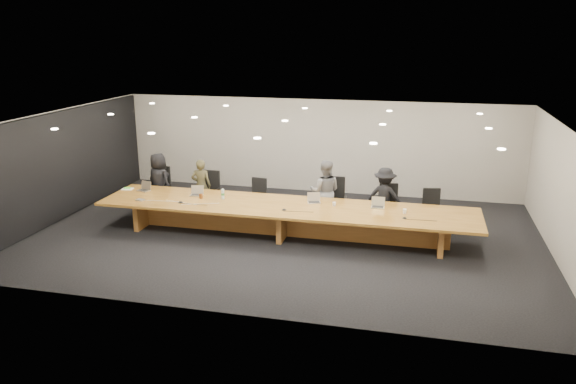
{
  "coord_description": "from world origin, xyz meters",
  "views": [
    {
      "loc": [
        3.04,
        -12.31,
        4.74
      ],
      "look_at": [
        0.0,
        0.3,
        1.0
      ],
      "focal_mm": 35.0,
      "sensor_mm": 36.0,
      "label": 1
    }
  ],
  "objects_px": {
    "person_d": "(384,197)",
    "laptop_b": "(196,191)",
    "mic_right": "(405,218)",
    "chair_right": "(390,206)",
    "person_c": "(325,192)",
    "water_bottle": "(223,194)",
    "mic_center": "(284,209)",
    "av_box": "(140,200)",
    "chair_mid_right": "(334,200)",
    "laptop_a": "(143,186)",
    "paper_cup_far": "(405,211)",
    "paper_cup_near": "(334,204)",
    "chair_mid_left": "(257,197)",
    "chair_left": "(208,191)",
    "chair_far_left": "(158,188)",
    "person_b": "(201,186)",
    "person_a": "(159,182)",
    "laptop_e": "(378,203)",
    "chair_far_right": "(432,210)",
    "mic_left": "(181,202)",
    "amber_mug": "(201,196)",
    "laptop_d": "(314,198)",
    "conference_table": "(285,215)"
  },
  "relations": [
    {
      "from": "person_c",
      "to": "water_bottle",
      "type": "xyz_separation_m",
      "value": [
        -2.37,
        -1.02,
        0.06
      ]
    },
    {
      "from": "chair_far_right",
      "to": "water_bottle",
      "type": "height_order",
      "value": "chair_far_right"
    },
    {
      "from": "water_bottle",
      "to": "person_c",
      "type": "bearing_deg",
      "value": 23.3
    },
    {
      "from": "laptop_d",
      "to": "mic_left",
      "type": "height_order",
      "value": "laptop_d"
    },
    {
      "from": "laptop_b",
      "to": "person_c",
      "type": "bearing_deg",
      "value": 7.92
    },
    {
      "from": "chair_mid_right",
      "to": "person_a",
      "type": "height_order",
      "value": "person_a"
    },
    {
      "from": "chair_mid_right",
      "to": "mic_left",
      "type": "bearing_deg",
      "value": -158.57
    },
    {
      "from": "chair_mid_right",
      "to": "chair_right",
      "type": "relative_size",
      "value": 1.06
    },
    {
      "from": "person_a",
      "to": "laptop_e",
      "type": "bearing_deg",
      "value": -166.03
    },
    {
      "from": "conference_table",
      "to": "chair_far_right",
      "type": "bearing_deg",
      "value": 20.33
    },
    {
      "from": "chair_far_left",
      "to": "person_a",
      "type": "distance_m",
      "value": 0.23
    },
    {
      "from": "chair_right",
      "to": "paper_cup_near",
      "type": "distance_m",
      "value": 1.57
    },
    {
      "from": "person_d",
      "to": "mic_center",
      "type": "distance_m",
      "value": 2.7
    },
    {
      "from": "chair_far_right",
      "to": "chair_mid_right",
      "type": "bearing_deg",
      "value": 170.99
    },
    {
      "from": "conference_table",
      "to": "mic_center",
      "type": "xyz_separation_m",
      "value": [
        0.06,
        -0.34,
        0.24
      ]
    },
    {
      "from": "chair_far_right",
      "to": "person_a",
      "type": "bearing_deg",
      "value": 171.1
    },
    {
      "from": "laptop_a",
      "to": "paper_cup_far",
      "type": "distance_m",
      "value": 6.66
    },
    {
      "from": "chair_mid_right",
      "to": "person_c",
      "type": "xyz_separation_m",
      "value": [
        -0.24,
        -0.05,
        0.22
      ]
    },
    {
      "from": "chair_mid_right",
      "to": "laptop_b",
      "type": "bearing_deg",
      "value": -167.6
    },
    {
      "from": "mic_right",
      "to": "paper_cup_far",
      "type": "bearing_deg",
      "value": 92.34
    },
    {
      "from": "person_d",
      "to": "mic_center",
      "type": "bearing_deg",
      "value": 44.1
    },
    {
      "from": "person_b",
      "to": "paper_cup_near",
      "type": "distance_m",
      "value": 3.9
    },
    {
      "from": "chair_right",
      "to": "person_c",
      "type": "distance_m",
      "value": 1.66
    },
    {
      "from": "chair_far_left",
      "to": "mic_left",
      "type": "distance_m",
      "value": 2.16
    },
    {
      "from": "mic_center",
      "to": "laptop_e",
      "type": "bearing_deg",
      "value": 18.34
    },
    {
      "from": "chair_mid_left",
      "to": "water_bottle",
      "type": "distance_m",
      "value": 1.33
    },
    {
      "from": "av_box",
      "to": "mic_right",
      "type": "distance_m",
      "value": 6.34
    },
    {
      "from": "person_d",
      "to": "laptop_b",
      "type": "bearing_deg",
      "value": 19.78
    },
    {
      "from": "chair_far_left",
      "to": "person_b",
      "type": "height_order",
      "value": "person_b"
    },
    {
      "from": "laptop_b",
      "to": "av_box",
      "type": "bearing_deg",
      "value": -156.51
    },
    {
      "from": "laptop_b",
      "to": "mic_left",
      "type": "height_order",
      "value": "laptop_b"
    },
    {
      "from": "laptop_a",
      "to": "water_bottle",
      "type": "distance_m",
      "value": 2.26
    },
    {
      "from": "mic_right",
      "to": "chair_right",
      "type": "bearing_deg",
      "value": 105.85
    },
    {
      "from": "paper_cup_far",
      "to": "mic_center",
      "type": "xyz_separation_m",
      "value": [
        -2.72,
        -0.4,
        -0.04
      ]
    },
    {
      "from": "laptop_b",
      "to": "paper_cup_far",
      "type": "distance_m",
      "value": 5.15
    },
    {
      "from": "chair_mid_right",
      "to": "mic_right",
      "type": "relative_size",
      "value": 11.07
    },
    {
      "from": "water_bottle",
      "to": "amber_mug",
      "type": "distance_m",
      "value": 0.55
    },
    {
      "from": "mic_left",
      "to": "amber_mug",
      "type": "bearing_deg",
      "value": 54.06
    },
    {
      "from": "chair_left",
      "to": "person_c",
      "type": "xyz_separation_m",
      "value": [
        3.21,
        -0.14,
        0.25
      ]
    },
    {
      "from": "chair_left",
      "to": "person_d",
      "type": "xyz_separation_m",
      "value": [
        4.71,
        -0.09,
        0.19
      ]
    },
    {
      "from": "conference_table",
      "to": "amber_mug",
      "type": "bearing_deg",
      "value": 177.48
    },
    {
      "from": "chair_far_right",
      "to": "mic_left",
      "type": "height_order",
      "value": "chair_far_right"
    },
    {
      "from": "person_c",
      "to": "mic_right",
      "type": "relative_size",
      "value": 15.29
    },
    {
      "from": "chair_mid_right",
      "to": "person_b",
      "type": "bearing_deg",
      "value": 176.51
    },
    {
      "from": "chair_far_right",
      "to": "av_box",
      "type": "bearing_deg",
      "value": -175.82
    },
    {
      "from": "conference_table",
      "to": "laptop_b",
      "type": "distance_m",
      "value": 2.41
    },
    {
      "from": "mic_right",
      "to": "chair_mid_right",
      "type": "bearing_deg",
      "value": 139.72
    },
    {
      "from": "laptop_e",
      "to": "person_c",
      "type": "bearing_deg",
      "value": 148.23
    },
    {
      "from": "person_c",
      "to": "laptop_d",
      "type": "distance_m",
      "value": 0.83
    },
    {
      "from": "chair_mid_left",
      "to": "chair_left",
      "type": "bearing_deg",
      "value": -174.47
    }
  ]
}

